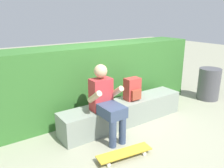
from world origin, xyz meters
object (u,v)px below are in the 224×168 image
(skateboard_near_person, at_px, (124,153))
(trash_bin, at_px, (209,84))
(bench_main, at_px, (124,112))
(backpack_on_bench, at_px, (133,89))
(person_skater, at_px, (106,100))

(skateboard_near_person, height_order, trash_bin, trash_bin)
(bench_main, height_order, backpack_on_bench, backpack_on_bench)
(skateboard_near_person, bearing_deg, person_skater, 79.89)
(bench_main, height_order, trash_bin, trash_bin)
(backpack_on_bench, height_order, trash_bin, backpack_on_bench)
(person_skater, relative_size, skateboard_near_person, 1.44)
(bench_main, height_order, person_skater, person_skater)
(bench_main, bearing_deg, backpack_on_bench, -3.09)
(backpack_on_bench, bearing_deg, trash_bin, -2.99)
(person_skater, distance_m, skateboard_near_person, 0.85)
(bench_main, relative_size, backpack_on_bench, 6.09)
(bench_main, bearing_deg, person_skater, -158.38)
(person_skater, xyz_separation_m, trash_bin, (2.92, 0.09, -0.27))
(person_skater, bearing_deg, bench_main, 21.62)
(backpack_on_bench, xyz_separation_m, trash_bin, (2.21, -0.12, -0.26))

